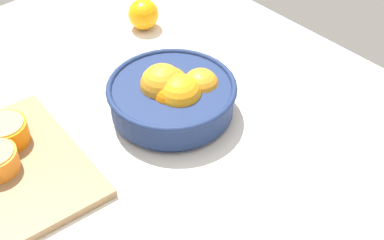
% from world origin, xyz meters
% --- Properties ---
extents(ground_plane, '(1.44, 1.00, 0.03)m').
position_xyz_m(ground_plane, '(0.00, 0.00, -0.01)').
color(ground_plane, silver).
extents(fruit_bowl, '(0.26, 0.26, 0.11)m').
position_xyz_m(fruit_bowl, '(-0.10, 0.05, 0.05)').
color(fruit_bowl, navy).
rests_on(fruit_bowl, ground_plane).
extents(cutting_board, '(0.35, 0.25, 0.02)m').
position_xyz_m(cutting_board, '(-0.17, -0.26, 0.01)').
color(cutting_board, olive).
rests_on(cutting_board, ground_plane).
extents(orange_half_0, '(0.08, 0.08, 0.05)m').
position_xyz_m(orange_half_0, '(-0.23, -0.24, 0.04)').
color(orange_half_0, orange).
rests_on(orange_half_0, cutting_board).
extents(loose_orange_1, '(0.08, 0.08, 0.08)m').
position_xyz_m(loose_orange_1, '(-0.39, 0.21, 0.04)').
color(loose_orange_1, orange).
rests_on(loose_orange_1, ground_plane).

